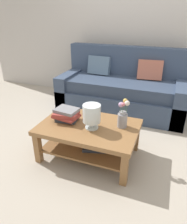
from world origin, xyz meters
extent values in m
plane|color=#ADA393|center=(0.00, 0.00, 0.00)|extent=(10.00, 10.00, 0.00)
cube|color=#BCB7B2|center=(0.00, 1.65, 1.35)|extent=(6.40, 0.12, 2.70)
cube|color=#384760|center=(0.00, 0.95, 0.18)|extent=(2.11, 0.90, 0.36)
cube|color=#324057|center=(0.00, 0.92, 0.46)|extent=(1.87, 0.74, 0.20)
cube|color=#384760|center=(0.00, 1.30, 0.71)|extent=(2.11, 0.20, 0.70)
cube|color=#384760|center=(-0.95, 0.95, 0.30)|extent=(0.20, 0.90, 0.60)
cube|color=#384760|center=(0.95, 0.95, 0.30)|extent=(0.20, 0.90, 0.60)
cube|color=slate|center=(-0.47, 1.16, 0.72)|extent=(0.41, 0.21, 0.34)
cube|color=#B26651|center=(0.42, 1.16, 0.72)|extent=(0.42, 0.22, 0.34)
cube|color=olive|center=(-0.03, -0.44, 0.40)|extent=(1.12, 0.74, 0.05)
cube|color=olive|center=(-0.53, -0.76, 0.19)|extent=(0.07, 0.07, 0.37)
cube|color=olive|center=(0.48, -0.76, 0.19)|extent=(0.07, 0.07, 0.37)
cube|color=olive|center=(-0.53, -0.13, 0.19)|extent=(0.07, 0.07, 0.37)
cube|color=olive|center=(0.48, -0.13, 0.19)|extent=(0.07, 0.07, 0.37)
cube|color=olive|center=(-0.03, -0.44, 0.14)|extent=(1.00, 0.62, 0.02)
cube|color=#2D333D|center=(0.06, -0.48, 0.17)|extent=(0.33, 0.27, 0.03)
cube|color=#2D333D|center=(-0.32, -0.43, 0.44)|extent=(0.27, 0.20, 0.04)
cube|color=#993833|center=(-0.32, -0.43, 0.48)|extent=(0.31, 0.25, 0.03)
cube|color=#993833|center=(-0.32, -0.44, 0.51)|extent=(0.31, 0.25, 0.04)
cube|color=slate|center=(-0.32, -0.43, 0.55)|extent=(0.28, 0.23, 0.04)
cylinder|color=silver|center=(0.03, -0.49, 0.43)|extent=(0.15, 0.15, 0.02)
cylinder|color=silver|center=(0.03, -0.49, 0.47)|extent=(0.04, 0.04, 0.07)
cylinder|color=silver|center=(0.03, -0.49, 0.60)|extent=(0.20, 0.20, 0.20)
sphere|color=beige|center=(0.00, -0.49, 0.55)|extent=(0.04, 0.04, 0.04)
sphere|color=#51704C|center=(0.05, -0.47, 0.55)|extent=(0.04, 0.04, 0.04)
cylinder|color=gray|center=(0.33, -0.34, 0.50)|extent=(0.11, 0.11, 0.16)
cylinder|color=gray|center=(0.33, -0.34, 0.59)|extent=(0.08, 0.08, 0.03)
cylinder|color=#426638|center=(0.37, -0.34, 0.65)|extent=(0.01, 0.01, 0.09)
sphere|color=silver|center=(0.37, -0.34, 0.71)|extent=(0.06, 0.06, 0.06)
cylinder|color=#426638|center=(0.34, -0.31, 0.66)|extent=(0.01, 0.01, 0.10)
sphere|color=gold|center=(0.34, -0.31, 0.73)|extent=(0.05, 0.05, 0.05)
cylinder|color=#426638|center=(0.31, -0.35, 0.64)|extent=(0.01, 0.01, 0.06)
sphere|color=#B28CB7|center=(0.31, -0.35, 0.69)|extent=(0.06, 0.06, 0.06)
cylinder|color=#426638|center=(0.33, -0.36, 0.65)|extent=(0.01, 0.01, 0.08)
sphere|color=#C66B7A|center=(0.33, -0.36, 0.70)|extent=(0.04, 0.04, 0.04)
camera|label=1|loc=(0.76, -2.37, 1.60)|focal=33.37mm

